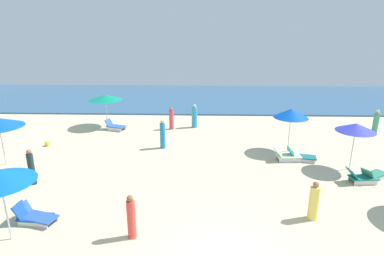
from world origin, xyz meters
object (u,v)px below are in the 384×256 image
object	(u,v)px
lounge_chair_4_1	(36,216)
beachgoer_5	(314,202)
umbrella_0	(291,113)
beachgoer_2	(31,168)
lounge_chair_5_1	(361,177)
lounge_chair_5_0	(373,175)
lounge_chair_0_1	(287,156)
beachgoer_3	(163,135)
beachgoer_4	(376,122)
beachgoer_6	(171,119)
beachgoer_7	(194,117)
umbrella_5	(356,127)
umbrella_2	(105,97)
beachgoer_1	(131,218)
beach_ball_0	(47,143)
lounge_chair_4_0	(32,216)
lounge_chair_0_0	(300,156)
lounge_chair_2_0	(115,126)

from	to	relation	value
lounge_chair_4_1	beachgoer_5	bearing A→B (deg)	-71.42
umbrella_0	beachgoer_2	size ratio (longest dim) A/B	1.50
lounge_chair_5_1	lounge_chair_5_0	bearing A→B (deg)	-73.29
lounge_chair_0_1	lounge_chair_5_1	xyz separation A→B (m)	(2.74, -2.43, 0.01)
beachgoer_3	beachgoer_4	distance (m)	14.18
lounge_chair_0_1	beachgoer_6	size ratio (longest dim) A/B	0.94
umbrella_0	beachgoer_7	world-z (taller)	umbrella_0
umbrella_5	beachgoer_6	size ratio (longest dim) A/B	1.56
umbrella_2	beachgoer_1	bearing A→B (deg)	-70.60
beachgoer_3	beachgoer_5	world-z (taller)	beachgoer_3
lounge_chair_4_1	beach_ball_0	bearing A→B (deg)	38.06
beachgoer_6	beachgoer_5	bearing A→B (deg)	-91.71
umbrella_2	lounge_chair_4_1	distance (m)	11.74
lounge_chair_5_0	beach_ball_0	bearing A→B (deg)	46.27
lounge_chair_5_1	beachgoer_6	xyz separation A→B (m)	(-9.33, 7.68, 0.46)
beachgoer_1	beachgoer_4	bearing A→B (deg)	-65.95
lounge_chair_5_1	beachgoer_1	distance (m)	10.48
beachgoer_3	beachgoer_4	world-z (taller)	beachgoer_3
umbrella_0	lounge_chair_5_1	xyz separation A→B (m)	(2.34, -3.75, -1.98)
umbrella_2	beachgoer_4	world-z (taller)	umbrella_2
lounge_chair_4_1	beachgoer_1	xyz separation A→B (m)	(3.69, -0.78, 0.53)
lounge_chair_5_1	beachgoer_6	world-z (taller)	beachgoer_6
beachgoer_1	beachgoer_3	bearing A→B (deg)	-16.15
umbrella_2	lounge_chair_4_0	distance (m)	11.76
beachgoer_6	beachgoer_7	xyz separation A→B (m)	(1.57, 0.46, 0.04)
lounge_chair_0_0	beachgoer_3	distance (m)	7.69
lounge_chair_0_0	beach_ball_0	bearing A→B (deg)	96.05
beachgoer_2	beach_ball_0	size ratio (longest dim) A/B	5.23
lounge_chair_2_0	beach_ball_0	xyz separation A→B (m)	(-3.23, -3.17, -0.11)
lounge_chair_0_1	lounge_chair_4_0	distance (m)	12.17
lounge_chair_4_1	beachgoer_6	size ratio (longest dim) A/B	1.02
umbrella_0	lounge_chair_5_1	size ratio (longest dim) A/B	1.78
lounge_chair_0_0	beachgoer_6	xyz separation A→B (m)	(-7.33, 5.19, 0.49)
beachgoer_7	umbrella_0	bearing A→B (deg)	-163.53
umbrella_0	lounge_chair_4_0	xyz separation A→B (m)	(-11.03, -7.24, -2.00)
lounge_chair_0_0	beachgoer_7	xyz separation A→B (m)	(-5.76, 5.64, 0.52)
beachgoer_5	lounge_chair_0_0	bearing A→B (deg)	48.79
lounge_chair_2_0	beachgoer_2	world-z (taller)	beachgoer_2
lounge_chair_2_0	umbrella_5	distance (m)	14.70
umbrella_2	beachgoer_2	bearing A→B (deg)	-96.00
beach_ball_0	beachgoer_3	bearing A→B (deg)	-1.01
umbrella_2	lounge_chair_5_0	world-z (taller)	umbrella_2
beachgoer_1	lounge_chair_4_1	bearing A→B (deg)	62.44
umbrella_5	beachgoer_2	distance (m)	15.17
umbrella_5	beachgoer_4	size ratio (longest dim) A/B	1.52
lounge_chair_5_1	beachgoer_1	bearing A→B (deg)	108.88
umbrella_0	beachgoer_2	bearing A→B (deg)	-160.93
umbrella_5	beachgoer_7	bearing A→B (deg)	139.66
lounge_chair_5_1	beachgoer_7	bearing A→B (deg)	38.61
lounge_chair_4_0	beachgoer_4	xyz separation A→B (m)	(17.68, 10.78, 0.48)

